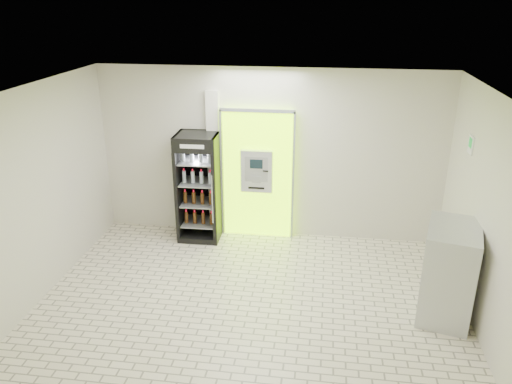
# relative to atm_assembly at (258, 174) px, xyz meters

# --- Properties ---
(ground) EXTENTS (6.00, 6.00, 0.00)m
(ground) POSITION_rel_atm_assembly_xyz_m (0.20, -2.41, -1.17)
(ground) COLOR beige
(ground) RESTS_ON ground
(room_shell) EXTENTS (6.00, 6.00, 6.00)m
(room_shell) POSITION_rel_atm_assembly_xyz_m (0.20, -2.41, 0.67)
(room_shell) COLOR beige
(room_shell) RESTS_ON ground
(atm_assembly) EXTENTS (1.30, 0.24, 2.33)m
(atm_assembly) POSITION_rel_atm_assembly_xyz_m (0.00, 0.00, 0.00)
(atm_assembly) COLOR #A0FF00
(atm_assembly) RESTS_ON ground
(pillar) EXTENTS (0.22, 0.11, 2.60)m
(pillar) POSITION_rel_atm_assembly_xyz_m (-0.78, 0.04, 0.13)
(pillar) COLOR silver
(pillar) RESTS_ON ground
(beverage_cooler) EXTENTS (0.73, 0.69, 1.92)m
(beverage_cooler) POSITION_rel_atm_assembly_xyz_m (-1.00, -0.24, -0.25)
(beverage_cooler) COLOR black
(beverage_cooler) RESTS_ON ground
(steel_cabinet) EXTENTS (0.88, 1.11, 1.30)m
(steel_cabinet) POSITION_rel_atm_assembly_xyz_m (2.86, -2.08, -0.52)
(steel_cabinet) COLOR #B8BBC0
(steel_cabinet) RESTS_ON ground
(exit_sign) EXTENTS (0.02, 0.22, 0.26)m
(exit_sign) POSITION_rel_atm_assembly_xyz_m (3.19, -1.01, 0.95)
(exit_sign) COLOR white
(exit_sign) RESTS_ON room_shell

